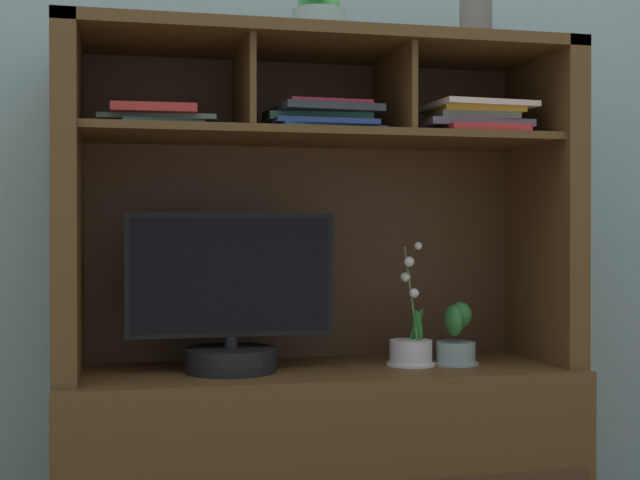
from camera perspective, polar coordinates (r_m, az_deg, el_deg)
back_wall at (r=2.71m, az=-1.31°, el=12.30°), size 6.00×0.02×2.80m
media_console at (r=2.43m, az=-0.05°, el=-9.59°), size 1.37×0.52×1.37m
tv_monitor at (r=2.32m, az=-5.76°, el=-4.32°), size 0.54×0.24×0.42m
potted_orchid at (r=2.45m, az=5.89°, el=-6.92°), size 0.13×0.13×0.34m
potted_fern at (r=2.47m, az=8.76°, el=-6.25°), size 0.12×0.12×0.17m
magazine_stack_left at (r=2.39m, az=0.02°, el=7.79°), size 0.31×0.30×0.08m
magazine_stack_centre at (r=2.33m, az=-10.48°, el=7.73°), size 0.31×0.29×0.05m
magazine_stack_right at (r=2.49m, az=9.90°, el=7.61°), size 0.30×0.29×0.09m
potted_succulent at (r=2.47m, az=-0.14°, el=14.29°), size 0.16×0.16×0.18m
ceramic_vase at (r=2.59m, az=10.01°, el=14.33°), size 0.09×0.09×0.19m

